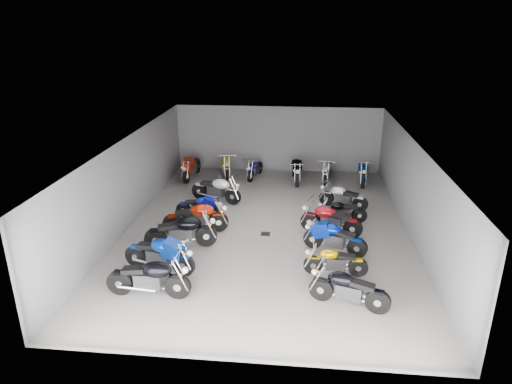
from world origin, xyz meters
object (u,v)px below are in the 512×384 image
motorcycle_left_d (196,218)px  motorcycle_back_a (191,167)px  drain_grate (266,234)px  motorcycle_back_f (362,172)px  motorcycle_left_c (182,232)px  motorcycle_right_a (348,289)px  motorcycle_left_b (160,254)px  motorcycle_right_e (341,211)px  motorcycle_right_b (335,261)px  motorcycle_left_a (149,278)px  motorcycle_left_f (217,189)px  motorcycle_right_f (343,197)px  motorcycle_back_d (296,170)px  motorcycle_left_e (200,207)px  motorcycle_back_c (255,169)px  motorcycle_right_d (330,220)px  motorcycle_right_c (334,238)px  motorcycle_back_b (226,165)px  motorcycle_back_e (327,170)px

motorcycle_left_d → motorcycle_back_a: size_ratio=1.00×
drain_grate → motorcycle_back_f: 7.15m
motorcycle_left_c → motorcycle_right_a: 5.85m
motorcycle_left_b → motorcycle_right_e: (5.61, 4.14, -0.11)m
motorcycle_right_a → motorcycle_right_b: bearing=26.2°
motorcycle_left_a → motorcycle_left_b: (-0.11, 1.33, -0.00)m
motorcycle_left_b → motorcycle_left_f: bearing=-172.2°
motorcycle_right_f → motorcycle_back_d: bearing=53.2°
motorcycle_left_e → motorcycle_back_a: 4.87m
motorcycle_left_f → motorcycle_back_c: bearing=176.9°
motorcycle_right_f → motorcycle_back_d: size_ratio=0.81×
motorcycle_left_f → motorcycle_right_e: bearing=90.2°
drain_grate → motorcycle_left_f: (-2.26, 2.91, 0.53)m
drain_grate → motorcycle_left_d: motorcycle_left_d is taller
motorcycle_left_d → motorcycle_back_a: bearing=-177.8°
motorcycle_right_d → motorcycle_left_c: bearing=124.7°
motorcycle_right_c → motorcycle_right_d: 1.39m
motorcycle_left_b → motorcycle_back_a: 8.73m
motorcycle_left_d → motorcycle_right_a: 6.35m
motorcycle_left_d → motorcycle_back_b: size_ratio=1.03×
motorcycle_left_e → motorcycle_right_d: motorcycle_right_d is taller
motorcycle_left_e → motorcycle_right_e: motorcycle_left_e is taller
motorcycle_back_b → motorcycle_back_f: bearing=164.2°
motorcycle_right_a → motorcycle_back_a: (-6.48, 9.92, 0.04)m
motorcycle_left_d → motorcycle_right_f: (5.29, 2.78, -0.08)m
motorcycle_left_c → motorcycle_back_e: bearing=130.8°
drain_grate → motorcycle_left_b: 4.10m
drain_grate → motorcycle_left_c: 3.00m
motorcycle_right_e → motorcycle_back_c: size_ratio=0.99×
motorcycle_right_b → motorcycle_right_d: size_ratio=0.87×
motorcycle_left_e → motorcycle_back_c: (1.57, 4.96, 0.01)m
motorcycle_left_f → drain_grate: bearing=56.0°
motorcycle_right_a → motorcycle_back_f: (1.53, 10.01, 0.02)m
motorcycle_back_b → motorcycle_back_d: (3.37, -0.51, 0.03)m
motorcycle_right_c → motorcycle_right_d: bearing=22.5°
motorcycle_right_f → motorcycle_back_a: size_ratio=0.83×
motorcycle_right_b → motorcycle_right_d: (0.01, 2.83, 0.08)m
drain_grate → motorcycle_right_d: 2.32m
motorcycle_right_a → motorcycle_right_b: 1.58m
motorcycle_right_d → motorcycle_back_d: bearing=30.0°
drain_grate → motorcycle_back_b: bearing=110.8°
motorcycle_back_c → motorcycle_back_f: (5.00, -0.23, 0.08)m
motorcycle_left_b → motorcycle_left_f: size_ratio=1.04×
motorcycle_left_f → motorcycle_right_f: (5.12, -0.22, -0.06)m
motorcycle_right_d → motorcycle_back_c: (-3.25, 5.85, -0.07)m
motorcycle_left_a → motorcycle_back_e: size_ratio=1.12×
motorcycle_left_f → motorcycle_back_a: size_ratio=0.95×
motorcycle_back_f → motorcycle_left_e: bearing=39.4°
motorcycle_left_f → motorcycle_right_b: size_ratio=1.16×
motorcycle_right_b → motorcycle_right_f: (0.62, 5.25, 0.03)m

